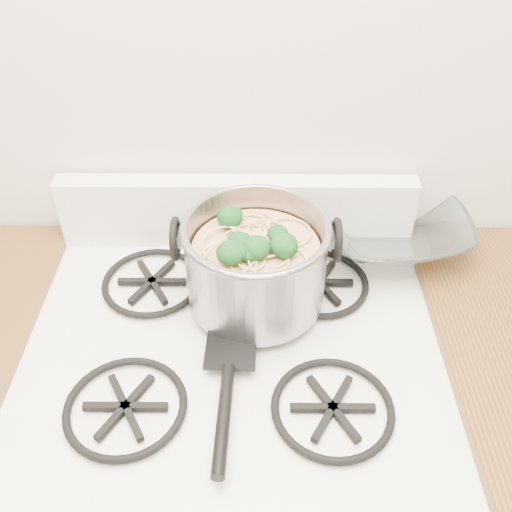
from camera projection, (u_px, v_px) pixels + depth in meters
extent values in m
plane|color=silver|center=(233.00, 33.00, 1.02)|extent=(3.60, 0.00, 3.60)
cube|color=white|center=(238.00, 477.00, 1.38)|extent=(0.76, 0.65, 0.81)
cube|color=white|center=(233.00, 349.00, 1.07)|extent=(0.76, 0.65, 0.04)
cube|color=black|center=(232.00, 338.00, 1.05)|extent=(0.60, 0.56, 0.02)
cube|color=silver|center=(26.00, 469.00, 1.36)|extent=(0.25, 0.65, 0.88)
cylinder|color=gray|center=(256.00, 263.00, 1.06)|extent=(0.26, 0.26, 0.17)
torus|color=gray|center=(256.00, 228.00, 1.00)|extent=(0.27, 0.27, 0.01)
torus|color=black|center=(175.00, 239.00, 1.02)|extent=(0.01, 0.08, 0.08)
torus|color=black|center=(337.00, 240.00, 1.02)|extent=(0.01, 0.08, 0.08)
cylinder|color=tan|center=(256.00, 273.00, 1.07)|extent=(0.24, 0.24, 0.13)
sphere|color=#114317|center=(256.00, 239.00, 1.02)|extent=(0.04, 0.04, 0.04)
sphere|color=#114317|center=(256.00, 239.00, 1.02)|extent=(0.04, 0.04, 0.04)
sphere|color=#114317|center=(256.00, 239.00, 1.02)|extent=(0.04, 0.04, 0.04)
sphere|color=#114317|center=(256.00, 239.00, 1.02)|extent=(0.04, 0.04, 0.04)
sphere|color=#114317|center=(256.00, 239.00, 1.02)|extent=(0.04, 0.04, 0.04)
sphere|color=#114317|center=(256.00, 239.00, 1.02)|extent=(0.04, 0.04, 0.04)
sphere|color=#114317|center=(256.00, 239.00, 1.02)|extent=(0.04, 0.04, 0.04)
sphere|color=#114317|center=(256.00, 239.00, 1.02)|extent=(0.04, 0.04, 0.04)
sphere|color=#114317|center=(256.00, 239.00, 1.02)|extent=(0.04, 0.04, 0.04)
sphere|color=#114317|center=(256.00, 239.00, 1.02)|extent=(0.04, 0.04, 0.04)
sphere|color=#114317|center=(256.00, 239.00, 1.02)|extent=(0.04, 0.04, 0.04)
imported|color=white|center=(389.00, 234.00, 1.24)|extent=(0.15, 0.15, 0.03)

